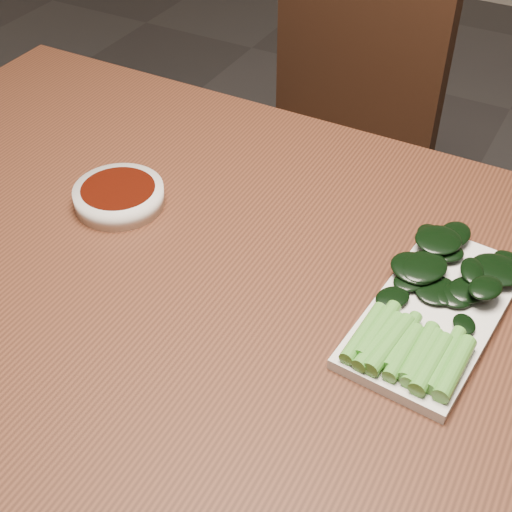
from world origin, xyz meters
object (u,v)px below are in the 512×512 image
table (261,329)px  serving_plate (435,312)px  sauce_bowl (119,196)px  chair_far (321,146)px  gai_lan (433,302)px

table → serving_plate: size_ratio=4.89×
serving_plate → table: bearing=-164.5°
sauce_bowl → serving_plate: (0.45, -0.00, -0.01)m
chair_far → sauce_bowl: (-0.03, -0.66, 0.28)m
chair_far → serving_plate: bearing=-46.1°
table → sauce_bowl: bearing=167.4°
chair_far → sauce_bowl: size_ratio=7.15×
sauce_bowl → gai_lan: (0.45, -0.00, 0.01)m
sauce_bowl → gai_lan: size_ratio=0.43×
chair_far → serving_plate: (0.43, -0.66, 0.27)m
sauce_bowl → serving_plate: sauce_bowl is taller
chair_far → serving_plate: 0.83m
sauce_bowl → serving_plate: bearing=-0.1°
table → gai_lan: gai_lan is taller
gai_lan → table: bearing=-164.6°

